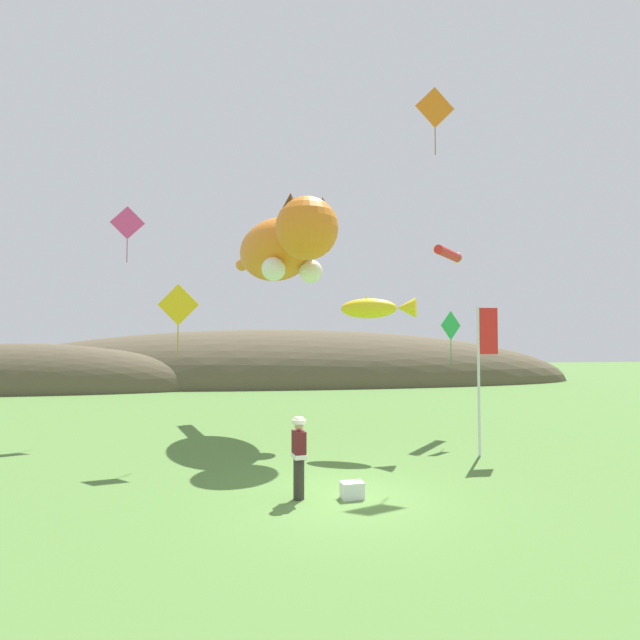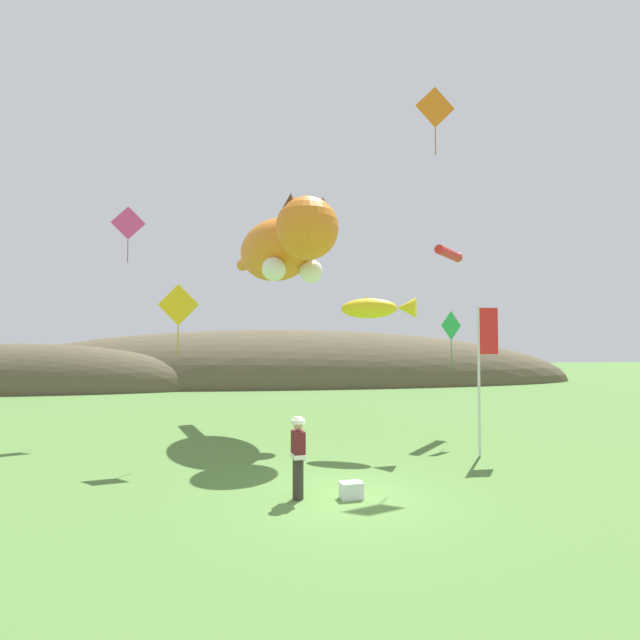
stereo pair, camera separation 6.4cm
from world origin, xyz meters
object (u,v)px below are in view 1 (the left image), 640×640
picnic_cooler (352,490)px  kite_fish_windsock (377,308)px  kite_giant_cat (282,248)px  kite_tube_streamer (449,254)px  kite_diamond_green (451,326)px  festival_banner_pole (483,357)px  festival_attendant (299,455)px  kite_diamond_gold (178,305)px  kite_diamond_pink (127,223)px  kite_spool (301,486)px  kite_diamond_orange (435,108)px

picnic_cooler → kite_fish_windsock: bearing=69.9°
kite_giant_cat → kite_tube_streamer: 6.66m
kite_diamond_green → picnic_cooler: bearing=-129.0°
festival_banner_pole → kite_diamond_green: (-0.05, 2.34, 1.00)m
festival_attendant → kite_tube_streamer: bearing=49.9°
kite_diamond_gold → festival_banner_pole: bearing=-5.0°
kite_diamond_pink → kite_diamond_gold: kite_diamond_pink is taller
picnic_cooler → kite_fish_windsock: size_ratio=0.21×
kite_giant_cat → kite_diamond_gold: 5.53m
kite_spool → kite_tube_streamer: 12.03m
festival_attendant → kite_spool: 1.03m
festival_attendant → kite_diamond_pink: bearing=122.9°
festival_banner_pole → kite_diamond_pink: (-11.76, 5.84, 5.07)m
kite_tube_streamer → kite_diamond_pink: (-12.62, 1.14, 1.11)m
festival_banner_pole → kite_diamond_pink: 14.07m
kite_fish_windsock → festival_banner_pole: bearing=-28.8°
kite_spool → kite_diamond_green: size_ratio=0.11×
kite_diamond_pink → kite_diamond_green: kite_diamond_pink is taller
festival_attendant → kite_diamond_orange: kite_diamond_orange is taller
festival_attendant → kite_tube_streamer: 12.01m
picnic_cooler → kite_giant_cat: bearing=97.9°
kite_tube_streamer → kite_diamond_gold: (-9.91, -3.90, -2.42)m
kite_spool → festival_banner_pole: bearing=25.2°
kite_spool → picnic_cooler: size_ratio=0.41×
kite_giant_cat → kite_fish_windsock: 4.81m
picnic_cooler → kite_tube_streamer: size_ratio=0.25×
festival_banner_pole → kite_diamond_orange: bearing=130.7°
kite_spool → kite_fish_windsock: kite_fish_windsock is taller
picnic_cooler → kite_diamond_pink: (-7.06, 9.23, 7.83)m
festival_attendant → kite_diamond_pink: 12.96m
kite_diamond_orange → kite_diamond_green: bearing=51.1°
kite_diamond_pink → kite_spool: bearing=-54.9°
kite_diamond_orange → festival_banner_pole: bearing=-49.3°
kite_diamond_green → kite_diamond_pink: bearing=163.4°
kite_diamond_orange → kite_diamond_green: kite_diamond_orange is taller
kite_diamond_pink → kite_diamond_green: 12.88m
festival_banner_pole → kite_diamond_gold: (-9.05, 0.79, 1.54)m
kite_spool → kite_diamond_orange: size_ratio=0.10×
kite_spool → festival_banner_pole: 6.96m
kite_diamond_orange → kite_diamond_gold: bearing=-177.4°
festival_banner_pole → kite_diamond_gold: kite_diamond_gold is taller
kite_spool → kite_fish_windsock: 6.79m
kite_diamond_gold → kite_spool: bearing=-46.7°
picnic_cooler → kite_diamond_gold: 7.42m
kite_fish_windsock → kite_tube_streamer: kite_tube_streamer is taller
festival_attendant → festival_banner_pole: size_ratio=0.40×
kite_tube_streamer → kite_diamond_orange: size_ratio=0.92×
festival_banner_pole → kite_diamond_gold: bearing=175.0°
kite_diamond_gold → kite_diamond_orange: bearing=2.6°
kite_tube_streamer → kite_diamond_pink: 12.72m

